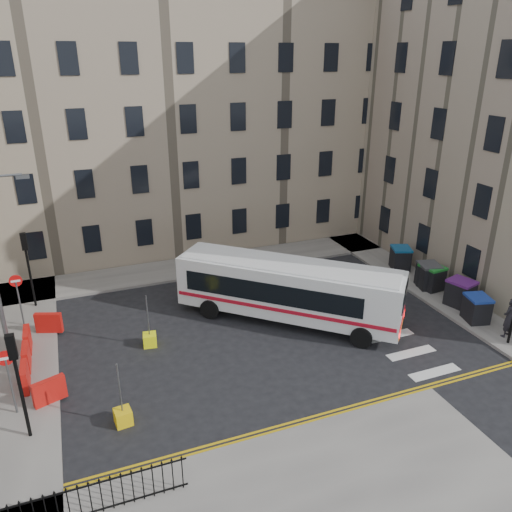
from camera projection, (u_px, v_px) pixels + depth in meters
ground at (291, 324)px, 25.15m from camera, size 120.00×120.00×0.00m
pavement_north at (142, 275)px, 30.53m from camera, size 36.00×3.20×0.15m
pavement_east at (393, 267)px, 31.60m from camera, size 2.40×26.00×0.15m
terrace_north at (99, 119)px, 32.91m from camera, size 38.30×10.80×17.20m
traffic_light_nw at (27, 258)px, 25.64m from camera, size 0.28×0.22×4.10m
traffic_light_sw at (17, 371)px, 16.58m from camera, size 0.28×0.22×4.10m
no_entry_north at (17, 290)px, 24.05m from camera, size 0.60×0.08×3.00m
no_entry_south at (8, 369)px, 18.01m from camera, size 0.60×0.08×3.00m
roadworks_barriers at (35, 356)px, 21.36m from camera, size 1.66×6.26×1.00m
iron_railings at (52, 510)px, 14.01m from camera, size 7.80×0.04×1.20m
bus at (288, 288)px, 24.91m from camera, size 10.01×9.38×3.05m
wheelie_bin_a at (477, 308)px, 24.93m from camera, size 1.32×1.43×1.34m
wheelie_bin_b at (460, 293)px, 26.42m from camera, size 1.46×1.57×1.44m
wheelie_bin_c at (431, 277)px, 28.34m from camera, size 1.21×1.36×1.39m
wheelie_bin_d at (428, 275)px, 28.50m from camera, size 1.42×1.54×1.43m
wheelie_bin_e at (400, 258)px, 30.96m from camera, size 1.49×1.59×1.41m
pedestrian at (509, 318)px, 23.43m from camera, size 0.82×0.64×1.97m
bollard_yellow at (150, 340)px, 23.19m from camera, size 0.69×0.69×0.60m
bollard_chevron at (123, 417)px, 18.28m from camera, size 0.66×0.66×0.60m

